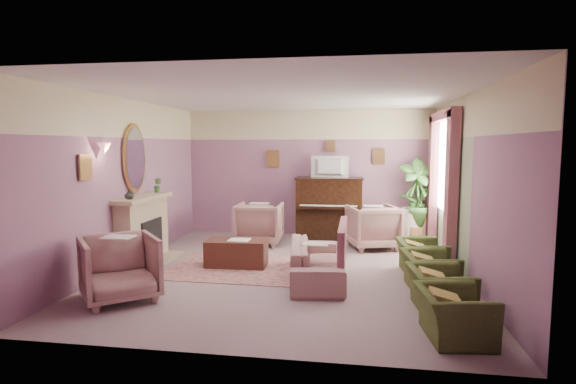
# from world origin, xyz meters

# --- Properties ---
(floor) EXTENTS (5.50, 6.00, 0.01)m
(floor) POSITION_xyz_m (0.00, 0.00, 0.00)
(floor) COLOR gray
(floor) RESTS_ON ground
(ceiling) EXTENTS (5.50, 6.00, 0.01)m
(ceiling) POSITION_xyz_m (0.00, 0.00, 2.80)
(ceiling) COLOR silver
(ceiling) RESTS_ON wall_back
(wall_back) EXTENTS (5.50, 0.02, 2.80)m
(wall_back) POSITION_xyz_m (0.00, 3.00, 1.40)
(wall_back) COLOR slate
(wall_back) RESTS_ON floor
(wall_front) EXTENTS (5.50, 0.02, 2.80)m
(wall_front) POSITION_xyz_m (0.00, -3.00, 1.40)
(wall_front) COLOR slate
(wall_front) RESTS_ON floor
(wall_left) EXTENTS (0.02, 6.00, 2.80)m
(wall_left) POSITION_xyz_m (-2.75, 0.00, 1.40)
(wall_left) COLOR slate
(wall_left) RESTS_ON floor
(wall_right) EXTENTS (0.02, 6.00, 2.80)m
(wall_right) POSITION_xyz_m (2.75, 0.00, 1.40)
(wall_right) COLOR slate
(wall_right) RESTS_ON floor
(picture_rail_band) EXTENTS (5.50, 0.01, 0.65)m
(picture_rail_band) POSITION_xyz_m (0.00, 2.99, 2.47)
(picture_rail_band) COLOR beige
(picture_rail_band) RESTS_ON wall_back
(stripe_panel) EXTENTS (0.01, 3.00, 2.15)m
(stripe_panel) POSITION_xyz_m (2.73, 1.30, 1.07)
(stripe_panel) COLOR #99AB85
(stripe_panel) RESTS_ON wall_right
(fireplace_surround) EXTENTS (0.30, 1.40, 1.10)m
(fireplace_surround) POSITION_xyz_m (-2.59, 0.20, 0.55)
(fireplace_surround) COLOR tan
(fireplace_surround) RESTS_ON floor
(fireplace_inset) EXTENTS (0.18, 0.72, 0.68)m
(fireplace_inset) POSITION_xyz_m (-2.49, 0.20, 0.40)
(fireplace_inset) COLOR black
(fireplace_inset) RESTS_ON floor
(fire_ember) EXTENTS (0.06, 0.54, 0.10)m
(fire_ember) POSITION_xyz_m (-2.45, 0.20, 0.22)
(fire_ember) COLOR #FD5821
(fire_ember) RESTS_ON floor
(mantel_shelf) EXTENTS (0.40, 1.55, 0.07)m
(mantel_shelf) POSITION_xyz_m (-2.56, 0.20, 1.12)
(mantel_shelf) COLOR tan
(mantel_shelf) RESTS_ON fireplace_surround
(hearth) EXTENTS (0.55, 1.50, 0.02)m
(hearth) POSITION_xyz_m (-2.39, 0.20, 0.01)
(hearth) COLOR tan
(hearth) RESTS_ON floor
(mirror_frame) EXTENTS (0.04, 0.72, 1.20)m
(mirror_frame) POSITION_xyz_m (-2.70, 0.20, 1.80)
(mirror_frame) COLOR #A98043
(mirror_frame) RESTS_ON wall_left
(mirror_glass) EXTENTS (0.01, 0.60, 1.06)m
(mirror_glass) POSITION_xyz_m (-2.67, 0.20, 1.80)
(mirror_glass) COLOR silver
(mirror_glass) RESTS_ON wall_left
(sconce_shade) EXTENTS (0.20, 0.20, 0.16)m
(sconce_shade) POSITION_xyz_m (-2.62, -0.85, 1.98)
(sconce_shade) COLOR pink
(sconce_shade) RESTS_ON wall_left
(piano) EXTENTS (1.40, 0.60, 1.30)m
(piano) POSITION_xyz_m (0.50, 2.68, 0.65)
(piano) COLOR black
(piano) RESTS_ON floor
(piano_keyshelf) EXTENTS (1.30, 0.12, 0.06)m
(piano_keyshelf) POSITION_xyz_m (0.50, 2.33, 0.72)
(piano_keyshelf) COLOR black
(piano_keyshelf) RESTS_ON piano
(piano_keys) EXTENTS (1.20, 0.08, 0.02)m
(piano_keys) POSITION_xyz_m (0.50, 2.33, 0.76)
(piano_keys) COLOR white
(piano_keys) RESTS_ON piano
(piano_top) EXTENTS (1.45, 0.65, 0.04)m
(piano_top) POSITION_xyz_m (0.50, 2.68, 1.31)
(piano_top) COLOR black
(piano_top) RESTS_ON piano
(television) EXTENTS (0.80, 0.12, 0.48)m
(television) POSITION_xyz_m (0.50, 2.63, 1.60)
(television) COLOR black
(television) RESTS_ON piano
(print_back_left) EXTENTS (0.30, 0.03, 0.38)m
(print_back_left) POSITION_xyz_m (-0.80, 2.96, 1.72)
(print_back_left) COLOR #A98043
(print_back_left) RESTS_ON wall_back
(print_back_right) EXTENTS (0.26, 0.03, 0.34)m
(print_back_right) POSITION_xyz_m (1.55, 2.96, 1.78)
(print_back_right) COLOR #A98043
(print_back_right) RESTS_ON wall_back
(print_back_mid) EXTENTS (0.22, 0.03, 0.26)m
(print_back_mid) POSITION_xyz_m (0.50, 2.96, 2.00)
(print_back_mid) COLOR #A98043
(print_back_mid) RESTS_ON wall_back
(print_left_wall) EXTENTS (0.03, 0.28, 0.36)m
(print_left_wall) POSITION_xyz_m (-2.71, -1.20, 1.72)
(print_left_wall) COLOR #A98043
(print_left_wall) RESTS_ON wall_left
(window_blind) EXTENTS (0.03, 1.40, 1.80)m
(window_blind) POSITION_xyz_m (2.70, 1.55, 1.70)
(window_blind) COLOR beige
(window_blind) RESTS_ON wall_right
(curtain_left) EXTENTS (0.16, 0.34, 2.60)m
(curtain_left) POSITION_xyz_m (2.62, 0.63, 1.30)
(curtain_left) COLOR #8D4957
(curtain_left) RESTS_ON floor
(curtain_right) EXTENTS (0.16, 0.34, 2.60)m
(curtain_right) POSITION_xyz_m (2.62, 2.47, 1.30)
(curtain_right) COLOR #8D4957
(curtain_right) RESTS_ON floor
(pelmet) EXTENTS (0.16, 2.20, 0.16)m
(pelmet) POSITION_xyz_m (2.62, 1.55, 2.56)
(pelmet) COLOR #8D4957
(pelmet) RESTS_ON wall_right
(mantel_plant) EXTENTS (0.16, 0.16, 0.28)m
(mantel_plant) POSITION_xyz_m (-2.55, 0.75, 1.29)
(mantel_plant) COLOR #3C7730
(mantel_plant) RESTS_ON mantel_shelf
(mantel_vase) EXTENTS (0.16, 0.16, 0.16)m
(mantel_vase) POSITION_xyz_m (-2.55, -0.30, 1.23)
(mantel_vase) COLOR beige
(mantel_vase) RESTS_ON mantel_shelf
(area_rug) EXTENTS (2.53, 1.85, 0.01)m
(area_rug) POSITION_xyz_m (-0.70, 0.05, 0.01)
(area_rug) COLOR #A36A67
(area_rug) RESTS_ON floor
(coffee_table) EXTENTS (1.02, 0.54, 0.45)m
(coffee_table) POSITION_xyz_m (-0.89, 0.13, 0.23)
(coffee_table) COLOR #4B251B
(coffee_table) RESTS_ON floor
(table_paper) EXTENTS (0.35, 0.28, 0.01)m
(table_paper) POSITION_xyz_m (-0.84, 0.13, 0.46)
(table_paper) COLOR white
(table_paper) RESTS_ON coffee_table
(sofa) EXTENTS (0.64, 1.91, 0.77)m
(sofa) POSITION_xyz_m (0.49, -0.40, 0.39)
(sofa) COLOR #AA7D79
(sofa) RESTS_ON floor
(sofa_throw) EXTENTS (0.10, 1.45, 0.53)m
(sofa_throw) POSITION_xyz_m (0.89, -0.40, 0.60)
(sofa_throw) COLOR #8D4957
(sofa_throw) RESTS_ON sofa
(floral_armchair_left) EXTENTS (0.91, 0.91, 0.94)m
(floral_armchair_left) POSITION_xyz_m (-0.88, 1.88, 0.47)
(floral_armchair_left) COLOR #AA7D79
(floral_armchair_left) RESTS_ON floor
(floral_armchair_right) EXTENTS (0.91, 0.91, 0.94)m
(floral_armchair_right) POSITION_xyz_m (1.41, 1.84, 0.47)
(floral_armchair_right) COLOR #AA7D79
(floral_armchair_right) RESTS_ON floor
(floral_armchair_front) EXTENTS (0.91, 0.91, 0.94)m
(floral_armchair_front) POSITION_xyz_m (-1.97, -1.70, 0.47)
(floral_armchair_front) COLOR #AA7D79
(floral_armchair_front) RESTS_ON floor
(olive_chair_a) EXTENTS (0.57, 0.81, 0.70)m
(olive_chair_a) POSITION_xyz_m (2.11, -2.27, 0.35)
(olive_chair_a) COLOR #435122
(olive_chair_a) RESTS_ON floor
(olive_chair_b) EXTENTS (0.57, 0.81, 0.70)m
(olive_chair_b) POSITION_xyz_m (2.11, -1.45, 0.35)
(olive_chair_b) COLOR #435122
(olive_chair_b) RESTS_ON floor
(olive_chair_c) EXTENTS (0.57, 0.81, 0.70)m
(olive_chair_c) POSITION_xyz_m (2.11, -0.63, 0.35)
(olive_chair_c) COLOR #435122
(olive_chair_c) RESTS_ON floor
(olive_chair_d) EXTENTS (0.57, 0.81, 0.70)m
(olive_chair_d) POSITION_xyz_m (2.11, 0.19, 0.35)
(olive_chair_d) COLOR #435122
(olive_chair_d) RESTS_ON floor
(side_table) EXTENTS (0.52, 0.52, 0.70)m
(side_table) POSITION_xyz_m (2.30, 2.64, 0.35)
(side_table) COLOR silver
(side_table) RESTS_ON floor
(side_plant_big) EXTENTS (0.30, 0.30, 0.34)m
(side_plant_big) POSITION_xyz_m (2.30, 2.64, 0.87)
(side_plant_big) COLOR #3C7730
(side_plant_big) RESTS_ON side_table
(side_plant_small) EXTENTS (0.16, 0.16, 0.28)m
(side_plant_small) POSITION_xyz_m (2.42, 2.54, 0.84)
(side_plant_small) COLOR #3C7730
(side_plant_small) RESTS_ON side_table
(palm_pot) EXTENTS (0.34, 0.34, 0.34)m
(palm_pot) POSITION_xyz_m (2.32, 2.51, 0.17)
(palm_pot) COLOR #A46E45
(palm_pot) RESTS_ON floor
(palm_plant) EXTENTS (0.76, 0.76, 1.44)m
(palm_plant) POSITION_xyz_m (2.32, 2.51, 1.06)
(palm_plant) COLOR #3C7730
(palm_plant) RESTS_ON palm_pot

